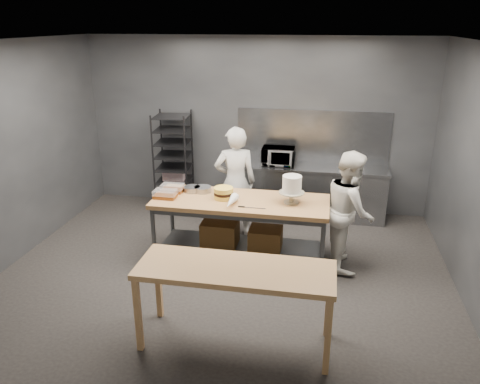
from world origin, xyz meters
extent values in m
plane|color=black|center=(0.00, 0.00, 0.00)|extent=(6.00, 6.00, 0.00)
cube|color=#4C4F54|center=(0.00, 2.50, 1.50)|extent=(6.00, 0.04, 3.00)
cube|color=#9C713E|center=(0.14, 0.38, 0.89)|extent=(2.40, 0.90, 0.06)
cube|color=#47494C|center=(0.14, 0.38, 0.20)|extent=(2.25, 0.75, 0.03)
cylinder|color=#47494C|center=(-1.00, -0.01, 0.43)|extent=(0.06, 0.06, 0.86)
cylinder|color=#47494C|center=(-1.00, 0.77, 0.43)|extent=(0.06, 0.06, 0.86)
cylinder|color=#47494C|center=(1.28, -0.01, 0.43)|extent=(0.06, 0.06, 0.86)
cylinder|color=#47494C|center=(1.28, 0.77, 0.43)|extent=(0.06, 0.06, 0.86)
cube|color=brown|center=(-0.16, 0.39, 0.39)|extent=(0.50, 0.40, 0.35)
cube|color=brown|center=(0.49, 0.38, 0.36)|extent=(0.45, 0.38, 0.30)
cube|color=#A17643|center=(0.42, -1.43, 0.87)|extent=(2.00, 0.70, 0.06)
cube|color=#A17643|center=(-0.53, -1.73, 0.42)|extent=(0.06, 0.06, 0.84)
cube|color=#A17643|center=(-0.53, -1.13, 0.42)|extent=(0.06, 0.06, 0.84)
cube|color=#A17643|center=(1.37, -1.73, 0.42)|extent=(0.06, 0.06, 0.84)
cube|color=#A17643|center=(1.37, -1.13, 0.42)|extent=(0.06, 0.06, 0.84)
cube|color=slate|center=(1.00, 2.18, 0.88)|extent=(2.60, 0.60, 0.04)
cube|color=slate|center=(1.00, 2.18, 0.43)|extent=(2.56, 0.56, 0.86)
cube|color=slate|center=(1.00, 2.48, 1.35)|extent=(2.60, 0.02, 0.90)
cube|color=black|center=(-1.39, 2.10, 0.88)|extent=(0.66, 0.70, 1.75)
cube|color=white|center=(-1.39, 2.10, 0.54)|extent=(0.40, 0.27, 0.45)
imported|color=silver|center=(-0.10, 1.19, 0.88)|extent=(0.73, 0.57, 1.75)
imported|color=silver|center=(1.61, 0.50, 0.82)|extent=(0.70, 0.86, 1.64)
imported|color=black|center=(0.45, 2.18, 1.05)|extent=(0.54, 0.37, 0.30)
cylinder|color=#ADA58B|center=(0.83, 0.38, 0.93)|extent=(0.20, 0.20, 0.02)
cylinder|color=#ADA58B|center=(0.83, 0.38, 1.00)|extent=(0.06, 0.06, 0.12)
cylinder|color=#ADA58B|center=(0.83, 0.38, 1.07)|extent=(0.34, 0.34, 0.02)
cylinder|color=white|center=(0.83, 0.38, 1.19)|extent=(0.26, 0.26, 0.22)
cylinder|color=#F5D54E|center=(-0.10, 0.37, 0.95)|extent=(0.27, 0.27, 0.06)
cylinder|color=black|center=(-0.10, 0.37, 1.00)|extent=(0.27, 0.27, 0.04)
cylinder|color=#F5D54E|center=(-0.10, 0.37, 1.05)|extent=(0.27, 0.27, 0.06)
cylinder|color=gray|center=(-0.61, 0.56, 0.96)|extent=(0.23, 0.23, 0.07)
cylinder|color=gray|center=(-0.45, 0.58, 0.96)|extent=(0.25, 0.25, 0.07)
cone|color=white|center=(0.06, 0.12, 0.98)|extent=(0.15, 0.39, 0.12)
cube|color=slate|center=(0.38, 0.11, 0.92)|extent=(0.28, 0.02, 0.00)
cube|color=black|center=(0.20, 0.11, 0.93)|extent=(0.09, 0.02, 0.02)
cube|color=brown|center=(-0.90, 0.25, 0.95)|extent=(0.30, 0.20, 0.05)
cube|color=silver|center=(-0.90, 0.25, 1.00)|extent=(0.31, 0.21, 0.06)
cube|color=brown|center=(-0.88, 0.50, 0.95)|extent=(0.30, 0.20, 0.05)
cube|color=silver|center=(-0.88, 0.50, 1.00)|extent=(0.31, 0.21, 0.06)
camera|label=1|loc=(1.24, -5.48, 3.24)|focal=35.00mm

